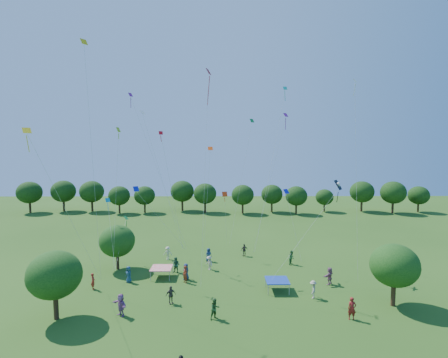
% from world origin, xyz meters
% --- Properties ---
extents(near_tree_west, '(4.29, 4.29, 5.65)m').
position_xyz_m(near_tree_west, '(-13.74, 8.76, 3.71)').
color(near_tree_west, '#422B19').
rests_on(near_tree_west, ground).
extents(near_tree_north, '(4.01, 4.01, 5.12)m').
position_xyz_m(near_tree_north, '(-12.16, 20.41, 3.31)').
color(near_tree_north, '#422B19').
rests_on(near_tree_north, ground).
extents(near_tree_east, '(4.16, 4.16, 5.54)m').
position_xyz_m(near_tree_east, '(14.94, 10.95, 3.65)').
color(near_tree_east, '#422B19').
rests_on(near_tree_east, ground).
extents(treeline, '(88.01, 8.77, 6.77)m').
position_xyz_m(treeline, '(-1.73, 55.43, 4.09)').
color(treeline, '#422B19').
rests_on(treeline, ground).
extents(tent_red_stripe, '(2.20, 2.20, 1.10)m').
position_xyz_m(tent_red_stripe, '(-6.70, 17.82, 1.04)').
color(tent_red_stripe, red).
rests_on(tent_red_stripe, ground).
extents(tent_blue, '(2.20, 2.20, 1.10)m').
position_xyz_m(tent_blue, '(5.18, 14.23, 1.04)').
color(tent_blue, '#17399B').
rests_on(tent_blue, ground).
extents(crowd_person_0, '(0.87, 0.97, 1.74)m').
position_xyz_m(crowd_person_0, '(-4.00, 17.14, 0.87)').
color(crowd_person_0, navy).
rests_on(crowd_person_0, ground).
extents(crowd_person_1, '(0.72, 0.50, 1.84)m').
position_xyz_m(crowd_person_1, '(10.37, 8.49, 0.92)').
color(crowd_person_1, maroon).
rests_on(crowd_person_1, ground).
extents(crowd_person_2, '(0.97, 0.84, 1.74)m').
position_xyz_m(crowd_person_2, '(-0.77, 8.65, 0.87)').
color(crowd_person_2, '#2B5625').
rests_on(crowd_person_2, ground).
extents(crowd_person_3, '(1.10, 0.56, 1.64)m').
position_xyz_m(crowd_person_3, '(-6.94, 23.83, 0.82)').
color(crowd_person_3, beige).
rests_on(crowd_person_3, ground).
extents(crowd_person_4, '(1.04, 0.88, 1.63)m').
position_xyz_m(crowd_person_4, '(-4.79, 11.46, 0.81)').
color(crowd_person_4, '#474039').
rests_on(crowd_person_4, ground).
extents(crowd_person_5, '(1.61, 1.59, 1.79)m').
position_xyz_m(crowd_person_5, '(10.79, 15.77, 0.89)').
color(crowd_person_5, '#905475').
rests_on(crowd_person_5, ground).
extents(crowd_person_6, '(0.92, 0.90, 1.70)m').
position_xyz_m(crowd_person_6, '(-9.88, 16.49, 0.85)').
color(crowd_person_6, navy).
rests_on(crowd_person_6, ground).
extents(crowd_person_7, '(0.75, 0.78, 1.77)m').
position_xyz_m(crowd_person_7, '(-4.01, 16.33, 0.89)').
color(crowd_person_7, maroon).
rests_on(crowd_person_7, ground).
extents(crowd_person_8, '(0.96, 0.70, 1.74)m').
position_xyz_m(crowd_person_8, '(-5.30, 19.21, 0.87)').
color(crowd_person_8, '#265A3C').
rests_on(crowd_person_8, ground).
extents(crowd_person_9, '(1.03, 1.10, 1.60)m').
position_xyz_m(crowd_person_9, '(-1.65, 20.13, 0.80)').
color(crowd_person_9, '#B6A591').
rests_on(crowd_person_9, ground).
extents(crowd_person_10, '(1.03, 0.74, 1.60)m').
position_xyz_m(crowd_person_10, '(2.70, 25.14, 0.80)').
color(crowd_person_10, '#463D38').
rests_on(crowd_person_10, ground).
extents(crowd_person_11, '(1.73, 1.60, 1.87)m').
position_xyz_m(crowd_person_11, '(-8.63, 9.29, 0.93)').
color(crowd_person_11, '#995996').
rests_on(crowd_person_11, ground).
extents(crowd_person_12, '(0.92, 0.79, 1.65)m').
position_xyz_m(crowd_person_12, '(-1.83, 23.07, 0.82)').
color(crowd_person_12, navy).
rests_on(crowd_person_12, ground).
extents(crowd_person_13, '(0.62, 0.72, 1.63)m').
position_xyz_m(crowd_person_13, '(-12.91, 14.71, 0.82)').
color(crowd_person_13, maroon).
rests_on(crowd_person_13, ground).
extents(crowd_person_14, '(0.83, 0.95, 1.69)m').
position_xyz_m(crowd_person_14, '(8.16, 21.84, 0.85)').
color(crowd_person_14, '#225127').
rests_on(crowd_person_14, ground).
extents(crowd_person_15, '(0.83, 1.19, 1.66)m').
position_xyz_m(crowd_person_15, '(8.26, 12.52, 0.83)').
color(crowd_person_15, '#ACA68A').
rests_on(crowd_person_15, ground).
extents(pirate_kite, '(8.48, 5.86, 9.11)m').
position_xyz_m(pirate_kite, '(12.30, 18.78, 9.75)').
color(pirate_kite, black).
extents(red_high_kite, '(0.85, 6.72, 20.84)m').
position_xyz_m(red_high_kite, '(-1.67, 17.43, 18.15)').
color(red_high_kite, red).
extents(small_kite_0, '(1.14, 1.58, 12.74)m').
position_xyz_m(small_kite_0, '(-1.64, 19.89, 11.22)').
color(small_kite_0, '#EA490D').
extents(small_kite_1, '(0.96, 0.88, 22.38)m').
position_xyz_m(small_kite_1, '(-12.42, 13.82, 18.02)').
color(small_kite_1, yellow).
extents(small_kite_2, '(3.48, 6.27, 14.18)m').
position_xyz_m(small_kite_2, '(-14.41, 9.12, 12.55)').
color(small_kite_2, yellow).
extents(small_kite_3, '(0.70, 6.60, 4.40)m').
position_xyz_m(small_kite_3, '(-11.69, 22.11, 4.82)').
color(small_kite_3, '#198931').
extents(small_kite_4, '(1.97, 1.54, 7.94)m').
position_xyz_m(small_kite_4, '(7.30, 20.26, 8.00)').
color(small_kite_4, '#1116B2').
extents(small_kite_5, '(7.30, 2.06, 19.45)m').
position_xyz_m(small_kite_5, '(-9.96, 25.37, 15.87)').
color(small_kite_5, '#96198A').
extents(small_kite_6, '(0.44, 2.64, 19.29)m').
position_xyz_m(small_kite_6, '(12.73, 15.17, 15.27)').
color(small_kite_6, silver).
extents(small_kite_7, '(4.53, 5.03, 20.48)m').
position_xyz_m(small_kite_7, '(6.92, 25.89, 16.30)').
color(small_kite_7, '#0BAB94').
extents(small_kite_8, '(2.44, 2.18, 14.54)m').
position_xyz_m(small_kite_8, '(-6.76, 22.69, 12.06)').
color(small_kite_8, red).
extents(small_kite_9, '(0.72, 0.94, 7.03)m').
position_xyz_m(small_kite_9, '(0.21, 25.32, 7.36)').
color(small_kite_9, '#FB3A0D').
extents(small_kite_10, '(0.39, 3.44, 14.83)m').
position_xyz_m(small_kite_10, '(-11.40, 18.87, 13.00)').
color(small_kite_10, '#AEC711').
extents(small_kite_11, '(3.43, 3.37, 16.50)m').
position_xyz_m(small_kite_11, '(3.23, 28.34, 13.97)').
color(small_kite_11, '#167E31').
extents(small_kite_12, '(6.16, 1.15, 7.98)m').
position_xyz_m(small_kite_12, '(-9.76, 23.14, 7.95)').
color(small_kite_12, '#131BC7').
extents(small_kite_13, '(4.17, 1.19, 16.74)m').
position_xyz_m(small_kite_13, '(6.68, 23.17, 14.35)').
color(small_kite_13, '#931893').
extents(small_kite_14, '(5.55, 2.73, 17.31)m').
position_xyz_m(small_kite_14, '(-9.22, 25.80, 14.95)').
color(small_kite_14, silver).
extents(small_kite_15, '(2.43, 5.13, 6.84)m').
position_xyz_m(small_kite_15, '(-13.04, 20.48, 6.82)').
color(small_kite_15, '#0B90B2').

